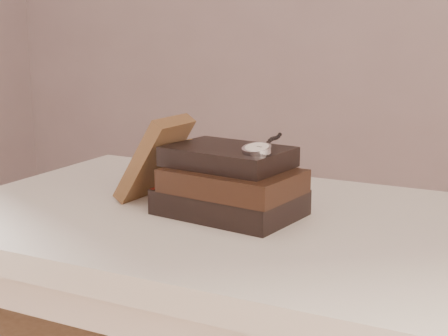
% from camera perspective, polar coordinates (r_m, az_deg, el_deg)
% --- Properties ---
extents(table, '(1.00, 0.60, 0.75)m').
position_cam_1_polar(table, '(1.10, 2.10, -8.71)').
color(table, beige).
rests_on(table, ground).
extents(book_stack, '(0.24, 0.18, 0.11)m').
position_cam_1_polar(book_stack, '(1.06, 0.54, -1.36)').
color(book_stack, black).
rests_on(book_stack, table).
extents(journal, '(0.11, 0.11, 0.15)m').
position_cam_1_polar(journal, '(1.14, -5.95, 0.82)').
color(journal, '#422B19').
rests_on(journal, table).
extents(pocket_watch, '(0.05, 0.15, 0.02)m').
position_cam_1_polar(pocket_watch, '(1.01, 2.97, 1.72)').
color(pocket_watch, silver).
rests_on(pocket_watch, book_stack).
extents(eyeglasses, '(0.10, 0.12, 0.04)m').
position_cam_1_polar(eyeglasses, '(1.16, -0.60, 0.40)').
color(eyeglasses, silver).
rests_on(eyeglasses, book_stack).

